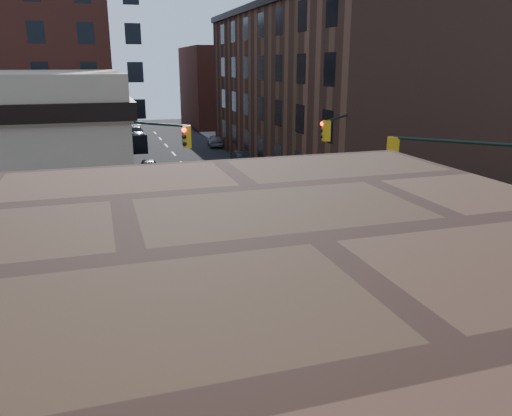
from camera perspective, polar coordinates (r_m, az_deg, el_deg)
ground at (r=23.74m, az=2.69°, el=-7.38°), size 140.00×140.00×0.00m
sidewalk_ne at (r=62.04m, az=12.44°, el=7.05°), size 34.00×54.50×0.15m
commercial_row_ne at (r=47.65m, az=8.41°, el=13.00°), size 14.00×34.00×14.00m
filler_nw at (r=82.87m, az=-23.97°, el=13.78°), size 20.00×18.00×16.00m
filler_ne at (r=81.40m, az=-2.08°, el=13.68°), size 16.00×16.00×12.00m
signal_pole_se at (r=20.74m, az=24.25°, el=1.16°), size 5.40×5.27×8.00m
signal_pole_nw at (r=26.32m, az=-13.38°, el=4.46°), size 3.58×3.67×8.00m
signal_pole_ne at (r=29.49m, az=9.96°, el=5.88°), size 3.67×3.58×8.00m
tree_ne_near at (r=49.17m, az=0.58°, el=9.15°), size 3.00×3.00×4.85m
tree_ne_far at (r=56.78m, az=-1.94°, el=10.08°), size 3.00×3.00×4.85m
police_car at (r=24.69m, az=8.55°, el=-4.78°), size 5.36×4.24×1.45m
pickup at (r=28.93m, az=-8.76°, el=-1.78°), size 4.82×2.30×1.33m
parked_car_wnear at (r=45.06m, az=-12.11°, el=4.54°), size 1.89×4.13×1.38m
parked_car_wfar at (r=52.87m, az=-15.00°, el=5.99°), size 1.46×3.97×1.30m
parked_car_wdeep at (r=68.40m, az=-13.59°, el=8.39°), size 2.35×5.47×1.57m
parked_car_enear at (r=49.26m, az=-1.74°, el=5.84°), size 1.64×4.15×1.34m
parked_car_efar at (r=60.16m, az=-4.71°, el=7.69°), size 2.11×4.24×1.39m
pedestrian_a at (r=31.16m, az=-15.98°, el=-0.25°), size 0.74×0.72×1.72m
pedestrian_b at (r=29.28m, az=-21.07°, el=-1.83°), size 0.96×0.85×1.65m
pedestrian_c at (r=29.68m, az=-20.89°, el=-1.26°), size 1.14×1.17×1.97m
barrel_road at (r=27.61m, az=6.28°, el=-2.80°), size 0.65×0.65×1.11m
barrel_bank at (r=29.61m, az=-12.60°, el=-1.79°), size 0.77×0.77×1.10m
barricade_nw_a at (r=28.59m, az=-20.43°, el=-2.86°), size 1.44×0.86×1.02m
barricade_nw_b at (r=27.90m, az=-18.43°, el=-3.16°), size 1.39×0.83×0.98m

